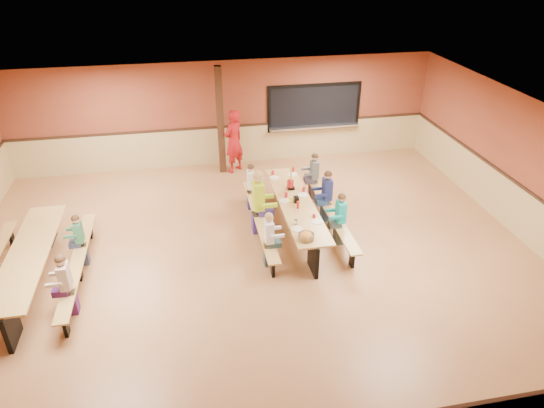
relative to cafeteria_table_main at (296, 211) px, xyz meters
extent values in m
plane|color=#915D37|center=(-1.11, -0.90, -0.53)|extent=(12.00, 12.00, 0.00)
cube|color=brown|center=(-1.11, 4.10, 0.97)|extent=(12.00, 0.04, 3.00)
cube|color=brown|center=(4.89, -0.90, 0.97)|extent=(0.04, 10.00, 3.00)
cube|color=white|center=(-1.11, -0.90, 2.47)|extent=(12.00, 10.00, 0.04)
cube|color=black|center=(1.49, 4.07, 1.02)|extent=(2.60, 0.06, 1.20)
cube|color=silver|center=(1.49, 3.98, 0.45)|extent=(2.70, 0.28, 0.06)
cube|color=black|center=(-1.31, 3.50, 0.97)|extent=(0.18, 0.18, 3.00)
cube|color=#B68B48|center=(0.00, 0.00, 0.19)|extent=(0.75, 3.60, 0.04)
cube|color=black|center=(0.00, -1.55, -0.18)|extent=(0.08, 0.60, 0.70)
cube|color=black|center=(0.00, 1.55, -0.18)|extent=(0.08, 0.60, 0.70)
cube|color=#B68B48|center=(-0.83, 0.00, -0.09)|extent=(0.26, 3.60, 0.04)
cube|color=black|center=(-0.83, 0.00, -0.32)|extent=(0.06, 0.18, 0.41)
cube|color=#B68B48|center=(0.83, 0.00, -0.09)|extent=(0.26, 3.60, 0.04)
cube|color=black|center=(0.83, 0.00, -0.32)|extent=(0.06, 0.18, 0.41)
cube|color=#B68B48|center=(-5.40, -0.95, 0.19)|extent=(0.75, 3.60, 0.04)
cube|color=black|center=(-5.40, -2.50, -0.18)|extent=(0.08, 0.60, 0.70)
cube|color=black|center=(-5.40, 0.60, -0.18)|extent=(0.08, 0.60, 0.70)
cube|color=#B68B48|center=(-4.58, -0.95, -0.09)|extent=(0.26, 3.60, 0.04)
cube|color=black|center=(-4.58, -0.95, -0.32)|extent=(0.06, 0.18, 0.41)
imported|color=#A71317|center=(-0.97, 3.47, 0.38)|extent=(0.78, 0.76, 1.81)
cylinder|color=#AF171C|center=(0.02, 0.66, 0.32)|extent=(0.16, 0.16, 0.22)
cube|color=black|center=(0.01, 0.01, 0.28)|extent=(0.10, 0.14, 0.13)
cylinder|color=yellow|center=(-0.12, -0.04, 0.30)|extent=(0.06, 0.06, 0.17)
cylinder|color=#B2140F|center=(-0.02, -0.27, 0.30)|extent=(0.06, 0.06, 0.17)
cube|color=black|center=(0.03, 0.66, 0.24)|extent=(0.16, 0.16, 0.06)
cube|color=#B68B48|center=(0.03, 0.66, 0.52)|extent=(0.02, 0.09, 0.50)
camera|label=1|loc=(-2.30, -9.18, 5.46)|focal=32.00mm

